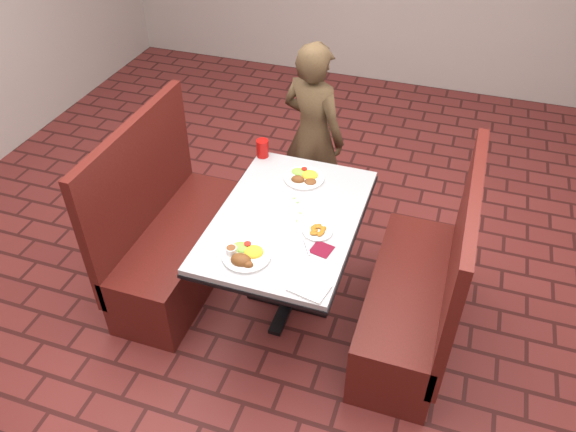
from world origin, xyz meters
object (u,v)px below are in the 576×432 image
object	(u,v)px
dining_table	(288,229)
plantain_plate	(318,231)
diner_person	(313,135)
booth_bench_right	(416,298)
near_dinner_plate	(245,254)
red_tumbler	(262,148)
booth_bench_left	(173,241)
far_dinner_plate	(304,176)

from	to	relation	value
dining_table	plantain_plate	distance (m)	0.24
plantain_plate	diner_person	bearing A→B (deg)	107.82
booth_bench_right	diner_person	xyz separation A→B (m)	(-0.94, 0.99, 0.37)
near_dinner_plate	red_tumbler	bearing A→B (deg)	105.18
diner_person	near_dinner_plate	distance (m)	1.39
booth_bench_right	diner_person	size ratio (longest dim) A/B	0.86
booth_bench_left	red_tumbler	world-z (taller)	booth_bench_left
booth_bench_right	plantain_plate	size ratio (longest dim) A/B	7.29
booth_bench_right	near_dinner_plate	bearing A→B (deg)	-156.05
dining_table	plantain_plate	xyz separation A→B (m)	(0.20, -0.09, 0.11)
booth_bench_left	plantain_plate	bearing A→B (deg)	-4.88
booth_bench_left	diner_person	bearing A→B (deg)	56.37
booth_bench_right	far_dinner_plate	xyz separation A→B (m)	(-0.82, 0.38, 0.44)
booth_bench_right	plantain_plate	bearing A→B (deg)	-171.84
booth_bench_right	plantain_plate	distance (m)	0.74
diner_person	near_dinner_plate	bearing A→B (deg)	111.47
diner_person	far_dinner_plate	bearing A→B (deg)	121.32
dining_table	booth_bench_right	world-z (taller)	booth_bench_right
dining_table	booth_bench_left	xyz separation A→B (m)	(-0.80, 0.00, -0.32)
red_tumbler	near_dinner_plate	bearing A→B (deg)	-74.82
diner_person	booth_bench_right	bearing A→B (deg)	153.51
far_dinner_plate	red_tumbler	world-z (taller)	red_tumbler
far_dinner_plate	plantain_plate	xyz separation A→B (m)	(0.22, -0.47, -0.01)
diner_person	plantain_plate	distance (m)	1.13
booth_bench_left	near_dinner_plate	bearing A→B (deg)	-29.97
booth_bench_left	plantain_plate	size ratio (longest dim) A/B	7.29
far_dinner_plate	red_tumbler	distance (m)	0.38
diner_person	plantain_plate	bearing A→B (deg)	127.69
booth_bench_left	far_dinner_plate	xyz separation A→B (m)	(0.78, 0.38, 0.44)
far_dinner_plate	plantain_plate	size ratio (longest dim) A/B	1.53
booth_bench_left	near_dinner_plate	xyz separation A→B (m)	(0.69, -0.40, 0.45)
dining_table	booth_bench_left	world-z (taller)	booth_bench_left
near_dinner_plate	plantain_plate	distance (m)	0.44
booth_bench_left	red_tumbler	size ratio (longest dim) A/B	10.03
diner_person	red_tumbler	distance (m)	0.50
booth_bench_left	far_dinner_plate	world-z (taller)	booth_bench_left
dining_table	near_dinner_plate	xyz separation A→B (m)	(-0.10, -0.40, 0.12)
diner_person	near_dinner_plate	xyz separation A→B (m)	(0.04, -1.39, 0.08)
near_dinner_plate	booth_bench_right	bearing A→B (deg)	23.95
diner_person	red_tumbler	bearing A→B (deg)	83.63
near_dinner_plate	plantain_plate	xyz separation A→B (m)	(0.31, 0.32, -0.02)
near_dinner_plate	far_dinner_plate	xyz separation A→B (m)	(0.08, 0.78, -0.01)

